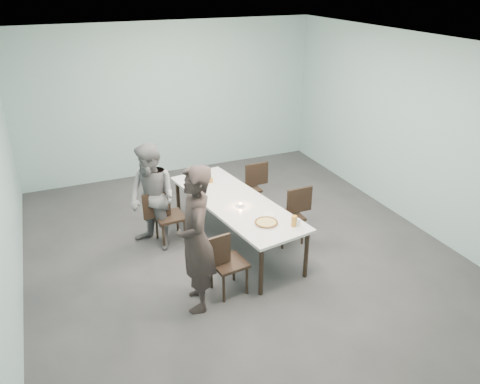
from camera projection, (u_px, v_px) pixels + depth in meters
name	position (u px, v px, depth m)	size (l,w,h in m)	color
ground	(240.00, 252.00, 7.01)	(7.00, 7.00, 0.00)	#333335
room_shell	(240.00, 122.00, 6.14)	(6.02, 7.02, 3.01)	#98BFC0
table	(235.00, 204.00, 6.91)	(1.30, 2.71, 0.75)	white
chair_near_left	(223.00, 260.00, 5.92)	(0.63, 0.47, 0.87)	black
chair_far_left	(164.00, 214.00, 7.06)	(0.62, 0.44, 0.87)	black
chair_near_right	(293.00, 211.00, 7.12)	(0.61, 0.43, 0.87)	black
chair_far_right	(251.00, 184.00, 8.03)	(0.61, 0.43, 0.87)	black
diner_near	(196.00, 240.00, 5.53)	(0.68, 0.45, 1.87)	black
diner_far	(152.00, 198.00, 6.83)	(0.79, 0.62, 1.63)	slate
pizza	(266.00, 223.00, 6.25)	(0.34, 0.34, 0.04)	white
side_plate	(269.00, 215.00, 6.49)	(0.18, 0.18, 0.01)	white
beer_glass	(294.00, 221.00, 6.17)	(0.08, 0.08, 0.15)	#BC7F29
water_tumbler	(297.00, 222.00, 6.21)	(0.08, 0.08, 0.09)	silver
tealight	(240.00, 205.00, 6.72)	(0.06, 0.06, 0.05)	silver
amber_tumbler	(211.00, 180.00, 7.47)	(0.07, 0.07, 0.08)	#BC7F29
menu	(196.00, 183.00, 7.45)	(0.30, 0.22, 0.01)	silver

